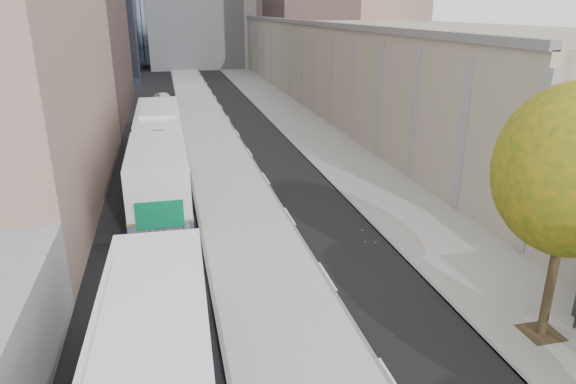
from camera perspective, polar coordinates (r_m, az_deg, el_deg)
name	(u,v)px	position (r m, az deg, el deg)	size (l,w,h in m)	color
bus_platform	(219,157)	(34.55, -7.71, 3.89)	(4.25, 150.00, 0.15)	#ACACAC
sidewalk	(333,150)	(36.16, 5.03, 4.65)	(4.75, 150.00, 0.08)	gray
building_tan	(349,55)	(66.28, 6.78, 14.92)	(18.00, 92.00, 8.00)	gray
tree_c	(573,171)	(15.89, 29.07, 2.06)	(4.20, 4.20, 7.28)	black
bus_far	(159,147)	(31.17, -14.14, 4.87)	(2.82, 18.98, 3.16)	white
distant_car	(164,99)	(55.37, -13.61, 10.05)	(1.45, 3.61, 1.23)	white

